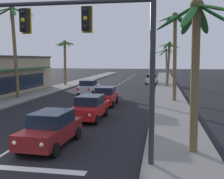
% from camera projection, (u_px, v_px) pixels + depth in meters
% --- Properties ---
extents(sidewalk_right, '(3.20, 110.00, 0.14)m').
position_uv_depth(sidewalk_right, '(169.00, 98.00, 29.89)').
color(sidewalk_right, gray).
rests_on(sidewalk_right, ground).
extents(sidewalk_left, '(3.20, 110.00, 0.14)m').
position_uv_depth(sidewalk_left, '(33.00, 95.00, 32.57)').
color(sidewalk_left, gray).
rests_on(sidewalk_left, ground).
extents(lane_markings, '(4.28, 87.25, 0.01)m').
position_uv_depth(lane_markings, '(101.00, 97.00, 30.93)').
color(lane_markings, silver).
rests_on(lane_markings, ground).
extents(traffic_signal_mast, '(10.37, 0.41, 7.00)m').
position_uv_depth(traffic_signal_mast, '(64.00, 35.00, 11.02)').
color(traffic_signal_mast, '#2D2D33').
rests_on(traffic_signal_mast, ground).
extents(sedan_lead_at_stop_bar, '(2.12, 4.51, 1.68)m').
position_uv_depth(sedan_lead_at_stop_bar, '(51.00, 129.00, 13.59)').
color(sedan_lead_at_stop_bar, maroon).
rests_on(sedan_lead_at_stop_bar, ground).
extents(sedan_third_in_queue, '(2.04, 4.49, 1.68)m').
position_uv_depth(sedan_third_in_queue, '(90.00, 107.00, 19.56)').
color(sedan_third_in_queue, red).
rests_on(sedan_third_in_queue, ground).
extents(sedan_fifth_in_queue, '(2.02, 4.48, 1.68)m').
position_uv_depth(sedan_fifth_in_queue, '(105.00, 96.00, 25.61)').
color(sedan_fifth_in_queue, red).
rests_on(sedan_fifth_in_queue, ground).
extents(sedan_oncoming_far, '(2.08, 4.50, 1.68)m').
position_uv_depth(sedan_oncoming_far, '(89.00, 87.00, 33.88)').
color(sedan_oncoming_far, silver).
rests_on(sedan_oncoming_far, ground).
extents(sedan_parked_nearest_kerb, '(2.01, 4.47, 1.68)m').
position_uv_depth(sedan_parked_nearest_kerb, '(152.00, 79.00, 47.41)').
color(sedan_parked_nearest_kerb, silver).
rests_on(sedan_parked_nearest_kerb, ground).
extents(palm_left_second, '(4.36, 3.97, 9.77)m').
position_uv_depth(palm_left_second, '(14.00, 35.00, 29.25)').
color(palm_left_second, brown).
rests_on(palm_left_second, ground).
extents(palm_left_third, '(3.11, 2.96, 7.17)m').
position_uv_depth(palm_left_third, '(65.00, 55.00, 44.17)').
color(palm_left_third, brown).
rests_on(palm_left_third, ground).
extents(palm_right_nearest, '(3.48, 3.37, 6.76)m').
position_uv_depth(palm_right_nearest, '(196.00, 48.00, 11.94)').
color(palm_right_nearest, brown).
rests_on(palm_right_nearest, ground).
extents(palm_right_second, '(3.15, 3.15, 8.69)m').
position_uv_depth(palm_right_second, '(175.00, 42.00, 27.06)').
color(palm_right_second, brown).
rests_on(palm_right_second, ground).
extents(palm_right_third, '(3.13, 2.90, 6.85)m').
position_uv_depth(palm_right_third, '(169.00, 56.00, 42.45)').
color(palm_right_third, brown).
rests_on(palm_right_third, ground).
extents(palm_right_farthest, '(4.95, 4.61, 6.39)m').
position_uv_depth(palm_right_farthest, '(166.00, 56.00, 57.67)').
color(palm_right_farthest, brown).
rests_on(palm_right_farthest, ground).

